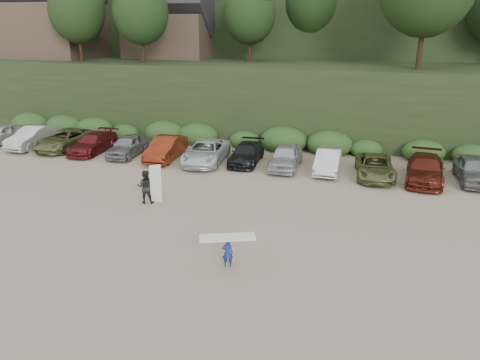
% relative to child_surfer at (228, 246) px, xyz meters
% --- Properties ---
extents(ground, '(120.00, 120.00, 0.00)m').
position_rel_child_surfer_xyz_m(ground, '(-2.46, 3.89, -0.91)').
color(ground, tan).
rests_on(ground, ground).
extents(hillside_backdrop, '(90.00, 41.50, 28.00)m').
position_rel_child_surfer_xyz_m(hillside_backdrop, '(-2.72, 39.82, 10.31)').
color(hillside_backdrop, black).
rests_on(hillside_backdrop, ground).
extents(parked_cars, '(39.95, 6.07, 1.64)m').
position_rel_child_surfer_xyz_m(parked_cars, '(-4.80, 13.83, -0.15)').
color(parked_cars, silver).
rests_on(parked_cars, ground).
extents(child_surfer, '(2.30, 1.40, 1.33)m').
position_rel_child_surfer_xyz_m(child_surfer, '(0.00, 0.00, 0.00)').
color(child_surfer, navy).
rests_on(child_surfer, ground).
extents(adult_surfer, '(1.41, 0.91, 2.18)m').
position_rel_child_surfer_xyz_m(adult_surfer, '(-6.32, 5.47, 0.03)').
color(adult_surfer, black).
rests_on(adult_surfer, ground).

